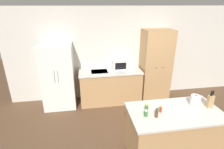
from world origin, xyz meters
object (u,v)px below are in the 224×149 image
at_px(pantry_cabinet, 155,65).
at_px(refrigerator, 58,76).
at_px(microwave, 122,64).
at_px(spice_bottle_short_red, 146,113).
at_px(spice_bottle_amber_oil, 157,113).
at_px(spice_bottle_tall_dark, 161,109).
at_px(spice_bottle_green_herb, 147,108).
at_px(kettle, 195,101).
at_px(knife_block, 210,101).

bearing_deg(pantry_cabinet, refrigerator, -179.13).
bearing_deg(pantry_cabinet, microwave, 173.79).
bearing_deg(spice_bottle_short_red, spice_bottle_amber_oil, -18.58).
bearing_deg(spice_bottle_tall_dark, spice_bottle_green_herb, 170.34).
relative_size(spice_bottle_short_red, spice_bottle_green_herb, 0.68).
bearing_deg(spice_bottle_tall_dark, refrigerator, 133.16).
xyz_separation_m(refrigerator, kettle, (2.63, -1.97, 0.16)).
bearing_deg(kettle, spice_bottle_amber_oil, -164.83).
height_order(refrigerator, knife_block, refrigerator).
distance_m(refrigerator, pantry_cabinet, 2.70).
relative_size(microwave, spice_bottle_green_herb, 3.14).
bearing_deg(pantry_cabinet, spice_bottle_green_herb, -115.58).
bearing_deg(knife_block, spice_bottle_green_herb, 178.05).
distance_m(pantry_cabinet, kettle, 2.01).
distance_m(refrigerator, spice_bottle_tall_dark, 2.84).
bearing_deg(spice_bottle_amber_oil, microwave, 92.04).
bearing_deg(refrigerator, pantry_cabinet, 0.87).
xyz_separation_m(spice_bottle_tall_dark, spice_bottle_amber_oil, (-0.12, -0.12, 0.01)).
bearing_deg(knife_block, spice_bottle_tall_dark, -179.93).
relative_size(knife_block, spice_bottle_green_herb, 2.05).
relative_size(pantry_cabinet, spice_bottle_amber_oil, 12.58).
distance_m(knife_block, spice_bottle_short_red, 1.21).
distance_m(spice_bottle_short_red, spice_bottle_amber_oil, 0.17).
bearing_deg(microwave, knife_block, -63.05).
xyz_separation_m(microwave, knife_block, (1.12, -2.21, -0.02)).
bearing_deg(spice_bottle_short_red, knife_block, 3.33).
height_order(pantry_cabinet, spice_bottle_short_red, pantry_cabinet).
distance_m(spice_bottle_tall_dark, kettle, 0.70).
height_order(refrigerator, pantry_cabinet, pantry_cabinet).
bearing_deg(spice_bottle_green_herb, spice_bottle_amber_oil, -55.34).
xyz_separation_m(microwave, spice_bottle_tall_dark, (0.21, -2.21, -0.09)).
height_order(microwave, spice_bottle_tall_dark, microwave).
relative_size(refrigerator, microwave, 3.36).
height_order(spice_bottle_short_red, kettle, kettle).
distance_m(refrigerator, microwave, 1.75).
distance_m(pantry_cabinet, spice_bottle_amber_oil, 2.40).
bearing_deg(knife_block, spice_bottle_short_red, -176.67).
distance_m(knife_block, spice_bottle_amber_oil, 1.05).
relative_size(pantry_cabinet, spice_bottle_green_herb, 12.34).
bearing_deg(knife_block, pantry_cabinet, 94.46).
height_order(knife_block, spice_bottle_tall_dark, knife_block).
height_order(pantry_cabinet, knife_block, pantry_cabinet).
xyz_separation_m(spice_bottle_short_red, kettle, (0.98, 0.17, 0.05)).
distance_m(refrigerator, spice_bottle_short_red, 2.70).
distance_m(spice_bottle_tall_dark, spice_bottle_green_herb, 0.24).
xyz_separation_m(knife_block, spice_bottle_green_herb, (-1.15, 0.04, -0.05)).
bearing_deg(refrigerator, kettle, -36.82).
height_order(microwave, spice_bottle_short_red, microwave).
bearing_deg(pantry_cabinet, spice_bottle_short_red, -115.48).
relative_size(spice_bottle_amber_oil, kettle, 0.72).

